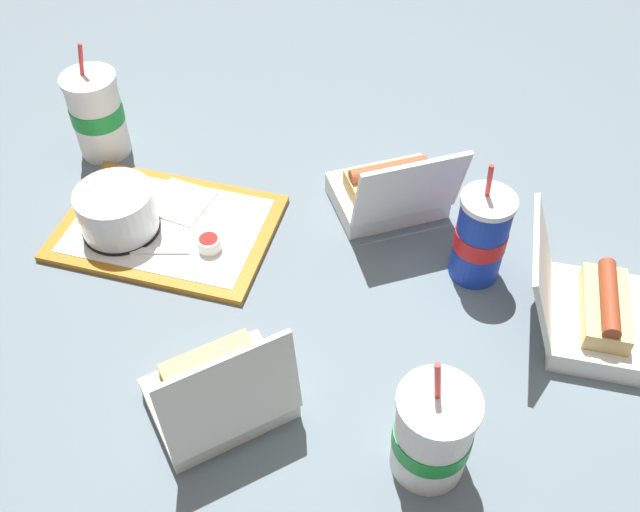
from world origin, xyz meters
TOP-DOWN VIEW (x-y plane):
  - ground_plane at (0.00, 0.00)m, footprint 3.20×3.20m
  - food_tray at (0.32, -0.07)m, footprint 0.38×0.27m
  - cake_container at (0.39, -0.04)m, footprint 0.14×0.14m
  - ketchup_cup at (0.23, -0.03)m, footprint 0.04×0.04m
  - napkin_stack at (0.32, -0.12)m, footprint 0.12×0.12m
  - plastic_fork at (0.31, 0.00)m, footprint 0.11×0.04m
  - clamshell_hotdog_left at (-0.05, -0.22)m, footprint 0.26×0.25m
  - clamshell_sandwich_front at (0.11, 0.25)m, footprint 0.24×0.23m
  - clamshell_hotdog_corner at (-0.40, -0.02)m, footprint 0.21×0.19m
  - soda_cup_left at (-0.18, 0.26)m, footprint 0.11×0.11m
  - soda_cup_right at (0.53, -0.25)m, footprint 0.10×0.10m
  - soda_cup_back at (-0.21, -0.10)m, footprint 0.09×0.09m

SIDE VIEW (x-z plane):
  - ground_plane at x=0.00m, z-range 0.00..0.00m
  - food_tray at x=0.32m, z-range 0.00..0.01m
  - napkin_stack at x=0.32m, z-range 0.01..0.02m
  - plastic_fork at x=0.31m, z-range 0.01..0.02m
  - ketchup_cup at x=0.23m, z-range 0.01..0.04m
  - clamshell_hotdog_left at x=-0.05m, z-range -0.05..0.13m
  - clamshell_hotdog_corner at x=-0.40m, z-range -0.05..0.13m
  - clamshell_sandwich_front at x=0.11m, z-range -0.04..0.13m
  - cake_container at x=0.39m, z-range 0.01..0.09m
  - soda_cup_left at x=-0.18m, z-range -0.03..0.18m
  - soda_cup_back at x=-0.21m, z-range -0.03..0.20m
  - soda_cup_right at x=0.53m, z-range -0.03..0.20m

